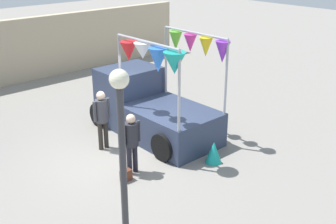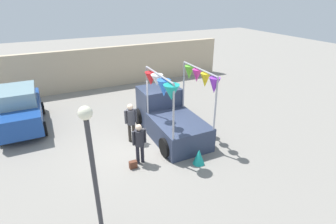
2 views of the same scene
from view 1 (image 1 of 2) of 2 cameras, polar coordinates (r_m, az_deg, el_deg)
The scene contains 7 objects.
ground_plane at distance 11.69m, azimuth -6.14°, elevation -5.76°, with size 60.00×60.00×0.00m, color gray.
vendor_truck at distance 12.72m, azimuth -2.55°, elevation 1.18°, with size 2.36×4.08×3.11m.
person_customer at distance 10.36m, azimuth -4.97°, elevation -3.58°, with size 0.53×0.34×1.59m.
person_vendor at distance 11.69m, azimuth -8.94°, elevation -0.34°, with size 0.53×0.34×1.71m.
handbag at distance 10.42m, azimuth -5.70°, elevation -8.54°, with size 0.28×0.16×0.28m, color #592D1E.
street_lamp at distance 6.92m, azimuth -6.26°, elevation -4.03°, with size 0.32×0.32×3.62m.
folded_kite_bundle_teal at distance 11.16m, azimuth 6.20°, elevation -5.43°, with size 0.44×0.44×0.60m, color teal.
Camera 1 is at (-5.96, -8.49, 5.39)m, focal length 45.00 mm.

